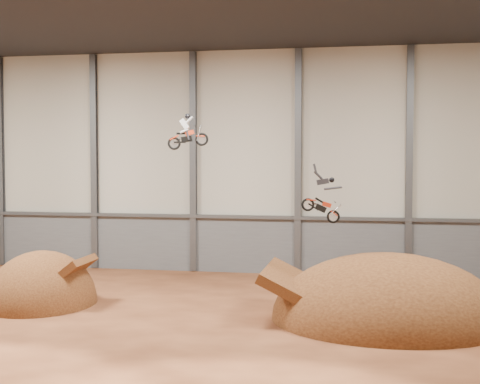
# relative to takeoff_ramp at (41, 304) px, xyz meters

# --- Properties ---
(floor) EXTENTS (40.00, 40.00, 0.00)m
(floor) POSITION_rel_takeoff_ramp_xyz_m (8.37, -4.09, 0.00)
(floor) COLOR #512715
(floor) RESTS_ON ground
(back_wall) EXTENTS (40.00, 0.10, 14.00)m
(back_wall) POSITION_rel_takeoff_ramp_xyz_m (8.37, 10.91, 7.00)
(back_wall) COLOR beige
(back_wall) RESTS_ON ground
(lower_band_back) EXTENTS (39.80, 0.18, 3.50)m
(lower_band_back) POSITION_rel_takeoff_ramp_xyz_m (8.37, 10.81, 1.75)
(lower_band_back) COLOR #5A5D62
(lower_band_back) RESTS_ON ground
(steel_rail) EXTENTS (39.80, 0.35, 0.20)m
(steel_rail) POSITION_rel_takeoff_ramp_xyz_m (8.37, 10.66, 3.55)
(steel_rail) COLOR #47494F
(steel_rail) RESTS_ON lower_band_back
(steel_column_0) EXTENTS (0.40, 0.36, 13.90)m
(steel_column_0) POSITION_rel_takeoff_ramp_xyz_m (-8.30, 10.71, 7.00)
(steel_column_0) COLOR #47494F
(steel_column_0) RESTS_ON ground
(steel_column_1) EXTENTS (0.40, 0.36, 13.90)m
(steel_column_1) POSITION_rel_takeoff_ramp_xyz_m (-1.63, 10.71, 7.00)
(steel_column_1) COLOR #47494F
(steel_column_1) RESTS_ON ground
(steel_column_2) EXTENTS (0.40, 0.36, 13.90)m
(steel_column_2) POSITION_rel_takeoff_ramp_xyz_m (5.04, 10.71, 7.00)
(steel_column_2) COLOR #47494F
(steel_column_2) RESTS_ON ground
(steel_column_3) EXTENTS (0.40, 0.36, 13.90)m
(steel_column_3) POSITION_rel_takeoff_ramp_xyz_m (11.70, 10.71, 7.00)
(steel_column_3) COLOR #47494F
(steel_column_3) RESTS_ON ground
(steel_column_4) EXTENTS (0.40, 0.36, 13.90)m
(steel_column_4) POSITION_rel_takeoff_ramp_xyz_m (18.37, 10.71, 7.00)
(steel_column_4) COLOR #47494F
(steel_column_4) RESTS_ON ground
(takeoff_ramp) EXTENTS (5.32, 6.14, 5.32)m
(takeoff_ramp) POSITION_rel_takeoff_ramp_xyz_m (0.00, 0.00, 0.00)
(takeoff_ramp) COLOR #3F210F
(takeoff_ramp) RESTS_ON ground
(landing_ramp) EXTENTS (10.44, 9.23, 6.02)m
(landing_ramp) POSITION_rel_takeoff_ramp_xyz_m (16.81, -0.22, 0.00)
(landing_ramp) COLOR #3F210F
(landing_ramp) RESTS_ON ground
(fmx_rider_a) EXTENTS (2.36, 1.12, 2.11)m
(fmx_rider_a) POSITION_rel_takeoff_ramp_xyz_m (7.12, 1.81, 8.69)
(fmx_rider_a) COLOR red
(fmx_rider_b) EXTENTS (3.17, 1.13, 2.94)m
(fmx_rider_b) POSITION_rel_takeoff_ramp_xyz_m (13.67, -0.36, 5.68)
(fmx_rider_b) COLOR red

